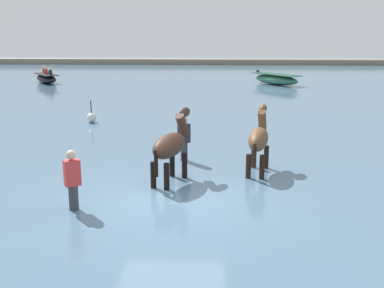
{
  "coord_description": "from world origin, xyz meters",
  "views": [
    {
      "loc": [
        0.94,
        -10.23,
        4.06
      ],
      "look_at": [
        0.34,
        3.11,
        0.85
      ],
      "focal_mm": 45.48,
      "sensor_mm": 36.0,
      "label": 1
    }
  ],
  "objects_px": {
    "boat_mid_outer": "(46,78)",
    "channel_buoy": "(92,118)",
    "horse_trailing_bay": "(259,140)",
    "horse_lead_dark_bay": "(171,147)",
    "boat_mid_channel": "(276,79)",
    "person_spectator_far": "(73,186)",
    "person_onlooker_right": "(184,143)"
  },
  "relations": [
    {
      "from": "boat_mid_channel",
      "to": "person_spectator_far",
      "type": "height_order",
      "value": "person_spectator_far"
    },
    {
      "from": "boat_mid_outer",
      "to": "boat_mid_channel",
      "type": "relative_size",
      "value": 0.83
    },
    {
      "from": "boat_mid_channel",
      "to": "person_spectator_far",
      "type": "xyz_separation_m",
      "value": [
        -7.03,
        -23.13,
        0.18
      ]
    },
    {
      "from": "person_spectator_far",
      "to": "boat_mid_channel",
      "type": "bearing_deg",
      "value": 73.1
    },
    {
      "from": "boat_mid_channel",
      "to": "person_spectator_far",
      "type": "bearing_deg",
      "value": -106.9
    },
    {
      "from": "boat_mid_channel",
      "to": "boat_mid_outer",
      "type": "bearing_deg",
      "value": 178.9
    },
    {
      "from": "horse_trailing_bay",
      "to": "boat_mid_channel",
      "type": "height_order",
      "value": "horse_trailing_bay"
    },
    {
      "from": "horse_lead_dark_bay",
      "to": "boat_mid_outer",
      "type": "bearing_deg",
      "value": 115.92
    },
    {
      "from": "boat_mid_channel",
      "to": "person_onlooker_right",
      "type": "relative_size",
      "value": 2.26
    },
    {
      "from": "horse_trailing_bay",
      "to": "boat_mid_channel",
      "type": "bearing_deg",
      "value": 81.7
    },
    {
      "from": "boat_mid_outer",
      "to": "channel_buoy",
      "type": "bearing_deg",
      "value": -64.73
    },
    {
      "from": "person_onlooker_right",
      "to": "horse_trailing_bay",
      "type": "bearing_deg",
      "value": -28.01
    },
    {
      "from": "horse_trailing_bay",
      "to": "person_spectator_far",
      "type": "xyz_separation_m",
      "value": [
        -4.08,
        -2.89,
        -0.34
      ]
    },
    {
      "from": "horse_lead_dark_bay",
      "to": "person_spectator_far",
      "type": "xyz_separation_m",
      "value": [
        -1.86,
        -1.97,
        -0.36
      ]
    },
    {
      "from": "channel_buoy",
      "to": "horse_lead_dark_bay",
      "type": "bearing_deg",
      "value": -62.88
    },
    {
      "from": "boat_mid_outer",
      "to": "person_spectator_far",
      "type": "distance_m",
      "value": 24.95
    },
    {
      "from": "boat_mid_outer",
      "to": "person_onlooker_right",
      "type": "height_order",
      "value": "person_onlooker_right"
    },
    {
      "from": "horse_lead_dark_bay",
      "to": "person_spectator_far",
      "type": "height_order",
      "value": "horse_lead_dark_bay"
    },
    {
      "from": "person_spectator_far",
      "to": "horse_lead_dark_bay",
      "type": "bearing_deg",
      "value": 46.53
    },
    {
      "from": "horse_trailing_bay",
      "to": "person_onlooker_right",
      "type": "bearing_deg",
      "value": 151.99
    },
    {
      "from": "person_onlooker_right",
      "to": "horse_lead_dark_bay",
      "type": "bearing_deg",
      "value": -95.81
    },
    {
      "from": "person_spectator_far",
      "to": "person_onlooker_right",
      "type": "bearing_deg",
      "value": 62.41
    },
    {
      "from": "boat_mid_outer",
      "to": "person_onlooker_right",
      "type": "xyz_separation_m",
      "value": [
        10.63,
        -19.47,
        0.2
      ]
    },
    {
      "from": "horse_trailing_bay",
      "to": "boat_mid_channel",
      "type": "xyz_separation_m",
      "value": [
        2.95,
        20.24,
        -0.51
      ]
    },
    {
      "from": "horse_lead_dark_bay",
      "to": "horse_trailing_bay",
      "type": "distance_m",
      "value": 2.39
    },
    {
      "from": "boat_mid_channel",
      "to": "person_spectator_far",
      "type": "distance_m",
      "value": 24.17
    },
    {
      "from": "horse_lead_dark_bay",
      "to": "channel_buoy",
      "type": "relative_size",
      "value": 2.34
    },
    {
      "from": "boat_mid_outer",
      "to": "person_onlooker_right",
      "type": "relative_size",
      "value": 1.89
    },
    {
      "from": "boat_mid_outer",
      "to": "horse_trailing_bay",
      "type": "bearing_deg",
      "value": -58.39
    },
    {
      "from": "person_onlooker_right",
      "to": "person_spectator_far",
      "type": "distance_m",
      "value": 4.46
    },
    {
      "from": "horse_lead_dark_bay",
      "to": "person_spectator_far",
      "type": "bearing_deg",
      "value": -133.47
    },
    {
      "from": "person_onlooker_right",
      "to": "channel_buoy",
      "type": "xyz_separation_m",
      "value": [
        -4.05,
        5.52,
        -0.32
      ]
    }
  ]
}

